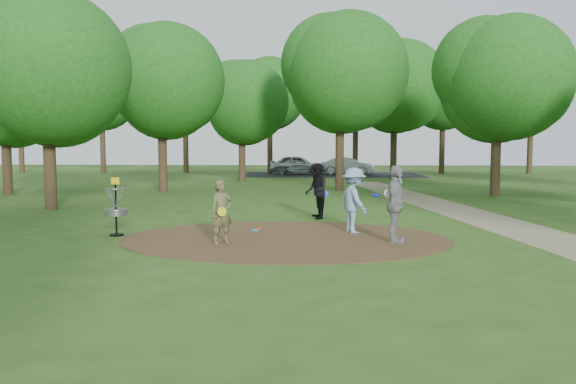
{
  "coord_description": "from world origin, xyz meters",
  "views": [
    {
      "loc": [
        0.75,
        -14.14,
        2.42
      ],
      "look_at": [
        0.0,
        1.2,
        1.1
      ],
      "focal_mm": 35.0,
      "sensor_mm": 36.0,
      "label": 1
    }
  ],
  "objects": [
    {
      "name": "tree_ring",
      "position": [
        2.56,
        8.81,
        5.3
      ],
      "size": [
        37.49,
        45.7,
        9.11
      ],
      "color": "#332316",
      "rests_on": "ground"
    },
    {
      "name": "parking_lot",
      "position": [
        2.0,
        30.0,
        0.0
      ],
      "size": [
        14.0,
        8.0,
        0.01
      ],
      "primitive_type": "cube",
      "color": "black",
      "rests_on": "ground"
    },
    {
      "name": "car_left",
      "position": [
        -0.63,
        30.28,
        0.76
      ],
      "size": [
        4.59,
        2.1,
        1.53
      ],
      "primitive_type": "imported",
      "rotation": [
        0.0,
        0.0,
        1.5
      ],
      "color": "#A7ABAE",
      "rests_on": "ground"
    },
    {
      "name": "player_walking_with_disc",
      "position": [
        0.78,
        3.95,
        0.9
      ],
      "size": [
        0.79,
        0.96,
        1.81
      ],
      "color": "black",
      "rests_on": "ground"
    },
    {
      "name": "ground",
      "position": [
        0.0,
        0.0,
        0.0
      ],
      "size": [
        100.0,
        100.0,
        0.0
      ],
      "primitive_type": "plane",
      "color": "#2D5119",
      "rests_on": "ground"
    },
    {
      "name": "disc_ground_cyan",
      "position": [
        -0.92,
        1.25,
        0.03
      ],
      "size": [
        0.22,
        0.22,
        0.02
      ],
      "primitive_type": "cylinder",
      "color": "#1A94D3",
      "rests_on": "dirt_clearing"
    },
    {
      "name": "disc_ground_red",
      "position": [
        -0.85,
        1.59,
        0.03
      ],
      "size": [
        0.22,
        0.22,
        0.02
      ],
      "primitive_type": "cylinder",
      "color": "red",
      "rests_on": "dirt_clearing"
    },
    {
      "name": "disc_golf_basket",
      "position": [
        -4.5,
        0.3,
        0.87
      ],
      "size": [
        0.63,
        0.63,
        1.54
      ],
      "color": "black",
      "rests_on": "ground"
    },
    {
      "name": "footpath",
      "position": [
        6.5,
        2.0,
        0.01
      ],
      "size": [
        7.55,
        39.89,
        0.01
      ],
      "primitive_type": "cube",
      "rotation": [
        0.0,
        0.0,
        0.14
      ],
      "color": "#8C7A5B",
      "rests_on": "ground"
    },
    {
      "name": "player_observer_with_disc",
      "position": [
        -1.5,
        -0.81,
        0.78
      ],
      "size": [
        0.68,
        0.64,
        1.56
      ],
      "color": "brown",
      "rests_on": "ground"
    },
    {
      "name": "player_throwing_with_disc",
      "position": [
        1.79,
        1.03,
        0.89
      ],
      "size": [
        1.28,
        1.32,
        1.78
      ],
      "color": "#7FA2BE",
      "rests_on": "ground"
    },
    {
      "name": "car_right",
      "position": [
        3.3,
        30.15,
        0.68
      ],
      "size": [
        4.31,
        2.12,
        1.36
      ],
      "primitive_type": "imported",
      "rotation": [
        0.0,
        0.0,
        1.4
      ],
      "color": "#A4A7AC",
      "rests_on": "ground"
    },
    {
      "name": "dirt_clearing",
      "position": [
        0.0,
        0.0,
        0.01
      ],
      "size": [
        8.4,
        8.4,
        0.02
      ],
      "primitive_type": "cylinder",
      "color": "#47301C",
      "rests_on": "ground"
    },
    {
      "name": "player_waiting_with_disc",
      "position": [
        2.71,
        -0.44,
        0.95
      ],
      "size": [
        0.72,
        1.2,
        1.91
      ],
      "color": "gray",
      "rests_on": "ground"
    }
  ]
}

